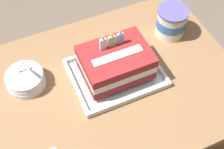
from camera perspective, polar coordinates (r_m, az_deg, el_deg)
The scene contains 5 objects.
dining_table at distance 1.19m, azimuth -0.60°, elevation -5.00°, with size 0.93×0.67×0.69m.
foil_tray at distance 1.11m, azimuth 0.64°, elevation 0.14°, with size 0.31×0.25×0.02m.
birthday_cake at distance 1.06m, azimuth 0.67°, elevation 2.27°, with size 0.23×0.17×0.15m.
bowl_stack at distance 1.11m, azimuth -15.44°, elevation -0.90°, with size 0.13×0.13×0.11m.
ice_cream_tub at distance 1.23m, azimuth 10.70°, elevation 9.37°, with size 0.12×0.12×0.12m.
Camera 1 is at (-0.24, -0.57, 1.59)m, focal length 50.36 mm.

